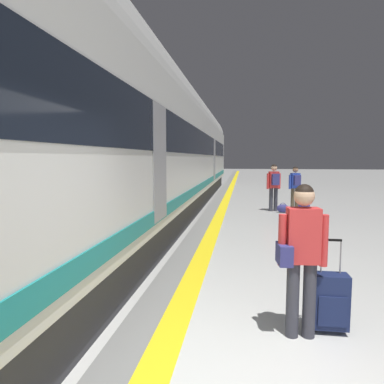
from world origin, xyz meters
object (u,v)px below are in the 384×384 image
rolling_suitcase_foreground (331,301)px  duffel_bag_near (283,208)px  passenger_mid (295,184)px  traveller_foreground (301,250)px  passenger_near (274,183)px  duffel_bag_mid (304,206)px  high_speed_train (153,142)px

rolling_suitcase_foreground → duffel_bag_near: (0.44, 8.83, -0.22)m
rolling_suitcase_foreground → passenger_mid: passenger_mid is taller
traveller_foreground → passenger_near: 9.29m
rolling_suitcase_foreground → duffel_bag_mid: size_ratio=2.44×
traveller_foreground → passenger_mid: size_ratio=1.03×
high_speed_train → passenger_mid: size_ratio=19.90×
duffel_bag_mid → rolling_suitcase_foreground: bearing=-97.8°
rolling_suitcase_foreground → duffel_bag_near: 8.84m
duffel_bag_near → passenger_mid: bearing=59.6°
traveller_foreground → duffel_bag_near: bearing=84.9°
high_speed_train → passenger_near: bearing=28.5°
rolling_suitcase_foreground → duffel_bag_near: rolling_suitcase_foreground is taller
passenger_near → passenger_mid: passenger_near is taller
traveller_foreground → duffel_bag_near: (0.81, 8.98, -0.84)m
traveller_foreground → duffel_bag_near: traveller_foreground is taller
high_speed_train → passenger_near: size_ratio=18.82×
high_speed_train → duffel_bag_near: high_speed_train is taller
high_speed_train → rolling_suitcase_foreground: 8.24m
rolling_suitcase_foreground → duffel_bag_near: size_ratio=2.44×
traveller_foreground → passenger_near: passenger_near is taller
traveller_foreground → high_speed_train: bearing=116.5°
passenger_near → duffel_bag_mid: passenger_near is taller
duffel_bag_mid → passenger_mid: bearing=141.4°
high_speed_train → passenger_mid: 5.84m
duffel_bag_near → duffel_bag_mid: 1.09m
high_speed_train → passenger_mid: (4.89, 2.82, -1.52)m
passenger_mid → duffel_bag_mid: size_ratio=3.75×
traveller_foreground → passenger_near: size_ratio=0.98×
passenger_mid → rolling_suitcase_foreground: bearing=-95.8°
high_speed_train → passenger_mid: high_speed_train is taller
high_speed_train → passenger_near: 4.81m
duffel_bag_near → duffel_bag_mid: size_ratio=1.00×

